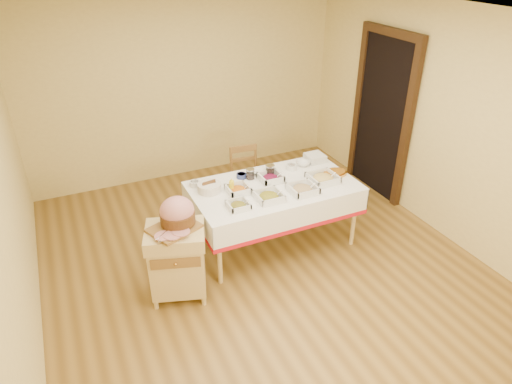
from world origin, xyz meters
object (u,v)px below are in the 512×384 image
Objects in this scene: ham_on_board at (177,215)px; butcher_cart at (177,258)px; preserve_jar_right at (270,171)px; mustard_bottle at (232,186)px; preserve_jar_left at (250,174)px; dining_table at (274,198)px; bread_basket at (209,187)px; brass_platter at (334,173)px; plate_stack at (315,158)px; dining_chair at (247,179)px.

butcher_cart is at bearing -141.96° from ham_on_board.
mustard_bottle reaches higher than preserve_jar_right.
preserve_jar_left is 0.24m from preserve_jar_right.
preserve_jar_right is (0.06, 0.23, 0.22)m from dining_table.
mustard_bottle is (0.72, 0.43, -0.08)m from ham_on_board.
dining_table is at bearing -14.20° from bread_basket.
dining_table is 5.82× the size of brass_platter.
ham_on_board is 1.41m from preserve_jar_right.
bread_basket is at bearing -173.10° from plate_stack.
butcher_cart is (-1.25, -0.41, -0.15)m from dining_table.
dining_chair is at bearing 70.54° from preserve_jar_left.
preserve_jar_right is (1.31, 0.64, 0.38)m from butcher_cart.
butcher_cart is 0.89m from bread_basket.
ham_on_board reaches higher than bread_basket.
mustard_bottle is 0.66× the size of bread_basket.
preserve_jar_right reaches higher than plate_stack.
butcher_cart is 1.32m from preserve_jar_left.
preserve_jar_right is 0.80× the size of mustard_bottle.
brass_platter is at bearing -22.03° from preserve_jar_right.
plate_stack is (1.43, 0.17, -0.00)m from bread_basket.
butcher_cart is 2.06m from brass_platter.
bread_basket reaches higher than brass_platter.
dining_table is at bearing -105.49° from preserve_jar_right.
plate_stack is (0.73, 0.35, 0.21)m from dining_table.
brass_platter reaches higher than dining_table.
mustard_bottle reaches higher than plate_stack.
brass_platter is at bearing -8.90° from bread_basket.
bread_basket is at bearing 171.10° from brass_platter.
preserve_jar_right is 0.75m from brass_platter.
ham_on_board reaches higher than preserve_jar_left.
preserve_jar_left reaches higher than plate_stack.
preserve_jar_right reaches higher than bread_basket.
ham_on_board is (0.05, 0.04, 0.47)m from butcher_cart.
butcher_cart is 2.15m from plate_stack.
mustard_bottle is 1.25m from plate_stack.
brass_platter is (0.69, -0.28, -0.04)m from preserve_jar_right.
preserve_jar_left is at bearing 123.85° from dining_table.
ham_on_board is 0.84m from mustard_bottle.
preserve_jar_left is (-0.17, 0.26, 0.22)m from dining_table.
brass_platter is at bearing -4.88° from mustard_bottle.
plate_stack is at bearing 25.34° from dining_table.
dining_table is 1.30m from ham_on_board.
preserve_jar_right is at bearing 157.97° from brass_platter.
dining_chair is 0.92m from plate_stack.
ham_on_board is at bearing -162.58° from dining_table.
plate_stack reaches higher than dining_table.
bread_basket is at bearing -138.25° from dining_chair.
preserve_jar_right is at bearing 25.58° from ham_on_board.
mustard_bottle is (-0.54, -0.17, 0.01)m from preserve_jar_right.
preserve_jar_left is at bearing 31.55° from ham_on_board.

